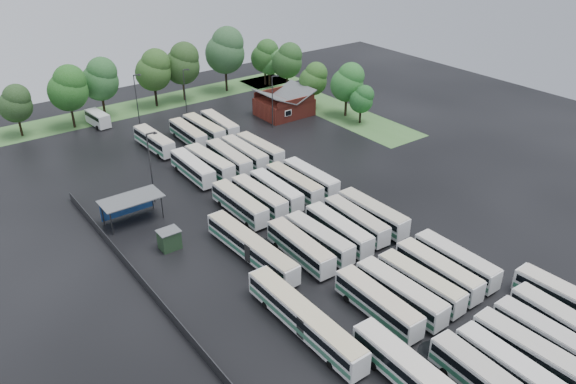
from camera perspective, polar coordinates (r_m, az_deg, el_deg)
ground at (r=71.39m, az=4.50°, el=-5.88°), size 160.00×160.00×0.00m
brick_building at (r=114.10m, az=-0.39°, el=8.73°), size 10.07×8.60×5.39m
wash_shed at (r=78.84m, az=-15.74°, el=-0.87°), size 8.20×4.20×3.58m
utility_hut at (r=72.35m, az=-11.96°, el=-4.72°), size 2.70×2.20×2.62m
grass_strip_north at (r=123.08m, az=-15.03°, el=8.31°), size 80.00×10.00×0.01m
grass_strip_east at (r=120.60m, az=3.47°, el=8.83°), size 10.00×50.00×0.01m
west_fence at (r=67.42m, az=-14.77°, el=-8.55°), size 0.10×50.00×1.20m
bus_r0c0 at (r=55.18m, az=19.48°, el=-17.66°), size 2.81×11.32×3.13m
bus_r0c1 at (r=57.12m, az=21.68°, el=-16.33°), size 2.51×10.98×3.05m
bus_r0c2 at (r=59.30m, az=23.40°, el=-14.74°), size 2.83×11.39×3.15m
bus_r0c3 at (r=61.71m, az=24.85°, el=-13.27°), size 2.47×10.92×3.03m
bus_r0c4 at (r=64.01m, az=26.21°, el=-11.91°), size 2.80×11.21×3.10m
bus_r1c0 at (r=60.89m, az=9.10°, el=-11.07°), size 2.60×11.22×3.11m
bus_r1c1 at (r=62.65m, az=11.36°, el=-10.00°), size 2.67×11.36×3.15m
bus_r1c2 at (r=64.65m, az=13.30°, el=-8.95°), size 2.64×10.95×3.03m
bus_r1c3 at (r=66.90m, az=15.00°, el=-7.74°), size 2.49×11.16×3.10m
bus_r1c4 at (r=69.23m, az=16.69°, el=-6.68°), size 2.34×10.97×3.05m
bus_r2c0 at (r=68.63m, az=1.24°, el=-5.63°), size 2.71×11.19×3.09m
bus_r2c1 at (r=70.44m, az=3.17°, el=-4.73°), size 2.63×10.91×3.02m
bus_r2c2 at (r=72.31m, az=5.17°, el=-3.82°), size 2.66×11.15×3.09m
bus_r2c3 at (r=74.53m, az=6.92°, el=-2.90°), size 2.73×10.94×3.02m
bus_r2c4 at (r=76.38m, az=8.59°, el=-2.14°), size 2.56×11.33×3.14m
bus_r3c0 at (r=78.11m, az=-4.94°, el=-1.18°), size 2.39×11.20×3.12m
bus_r3c1 at (r=79.73m, az=-2.96°, el=-0.49°), size 2.50×10.97×3.04m
bus_r3c2 at (r=81.46m, az=-1.22°, el=0.19°), size 2.53×10.83×3.00m
bus_r3c3 at (r=83.18m, az=0.60°, el=0.87°), size 2.50×11.19×3.11m
bus_r3c4 at (r=85.04m, az=2.31°, el=1.46°), size 2.45×10.94×3.04m
bus_r4c0 at (r=89.26m, az=-9.66°, el=2.44°), size 2.61×11.19×3.10m
bus_r4c1 at (r=90.48m, az=-7.97°, el=2.96°), size 2.88×11.45×3.16m
bus_r4c2 at (r=91.78m, az=-6.06°, el=3.46°), size 2.78×11.40×3.15m
bus_r4c3 at (r=93.31m, az=-4.47°, el=3.95°), size 2.44×11.18×3.11m
bus_r4c4 at (r=94.85m, az=-2.90°, el=4.39°), size 2.71×10.98×3.03m
bus_r5c0 at (r=100.54m, az=-13.45°, el=5.07°), size 2.76×11.26×3.11m
bus_r5c2 at (r=102.62m, az=-10.12°, el=5.87°), size 2.57×10.87×3.01m
bus_r5c3 at (r=104.07m, az=-8.54°, el=6.37°), size 2.65×11.42×3.17m
bus_r5c4 at (r=105.76m, az=-6.95°, el=6.81°), size 2.88×11.13×3.07m
artic_bus_west_b at (r=68.79m, az=-3.75°, el=-5.63°), size 2.89×16.33×3.02m
artic_bus_west_c at (r=58.22m, az=1.67°, el=-12.78°), size 2.42×16.88×3.13m
minibus at (r=114.66m, az=-18.76°, el=7.12°), size 2.93×6.45×2.73m
tree_north_0 at (r=113.40m, az=-25.92°, el=8.13°), size 5.94×5.94×9.83m
tree_north_1 at (r=113.32m, az=-21.40°, el=9.84°), size 7.36×7.36×12.19m
tree_north_2 at (r=117.45m, az=-18.51°, el=10.86°), size 7.24×7.24×11.99m
tree_north_3 at (r=120.52m, az=-13.45°, el=12.00°), size 7.33×7.33×12.14m
tree_north_4 at (r=123.21m, az=-10.65°, el=12.75°), size 7.57×7.57×12.54m
tree_north_5 at (r=127.65m, az=-6.34°, el=14.15°), size 8.70×8.70×14.41m
tree_north_6 at (r=132.12m, az=-2.29°, el=13.68°), size 6.41×6.41×10.61m
tree_east_0 at (r=109.86m, az=7.55°, el=9.36°), size 4.60×4.57×7.57m
tree_east_1 at (r=112.71m, az=6.14°, el=11.05°), size 6.55×6.55×10.84m
tree_east_2 at (r=117.24m, az=2.66°, el=11.44°), size 5.78×5.78×9.57m
tree_east_3 at (r=127.04m, az=-0.01°, el=13.23°), size 6.66×6.66×11.03m
tree_east_4 at (r=131.97m, az=-1.82°, el=13.20°), size 5.44×5.43×8.99m
lamp_post_ne at (r=106.25m, az=-1.54°, el=9.51°), size 1.56×0.30×10.11m
lamp_post_nw at (r=81.43m, az=-13.75°, el=2.89°), size 1.64×0.32×10.67m
lamp_post_back_w at (r=111.08m, az=-15.10°, el=9.35°), size 1.54×0.30×9.99m
lamp_post_back_e at (r=114.40m, az=-10.39°, el=10.23°), size 1.46×0.28×9.46m
puddle_0 at (r=58.94m, az=14.90°, el=-15.61°), size 3.79×3.79×0.01m
puddle_1 at (r=65.45m, az=22.73°, el=-12.00°), size 3.40×3.40×0.01m
puddle_2 at (r=71.35m, az=-1.34°, el=-5.81°), size 5.55×5.55×0.01m
puddle_3 at (r=74.30m, az=9.56°, el=-4.72°), size 4.06×4.06×0.01m
puddle_4 at (r=71.84m, az=23.50°, el=-8.25°), size 3.93×3.93×0.01m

